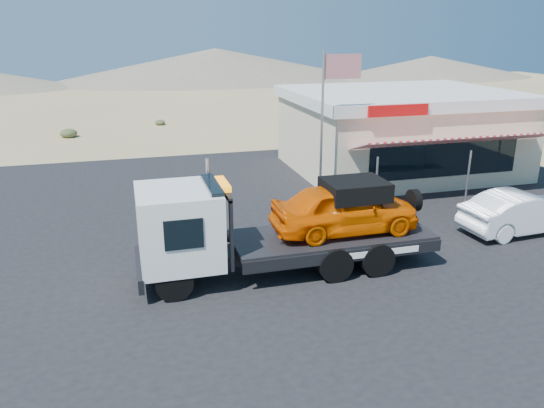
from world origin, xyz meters
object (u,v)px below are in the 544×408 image
(flagpole, at_px, (328,112))
(jerky_store, at_px, (399,130))
(white_sedan, at_px, (522,212))
(tow_truck, at_px, (280,222))

(flagpole, bearing_deg, jerky_store, 38.79)
(white_sedan, relative_size, jerky_store, 0.42)
(jerky_store, xyz_separation_m, flagpole, (-5.57, -4.47, 1.77))
(tow_truck, height_order, flagpole, flagpole)
(jerky_store, bearing_deg, white_sedan, -90.11)
(white_sedan, xyz_separation_m, flagpole, (-5.55, 4.39, 3.02))
(tow_truck, distance_m, white_sedan, 8.97)
(jerky_store, height_order, flagpole, flagpole)
(white_sedan, bearing_deg, tow_truck, 90.54)
(tow_truck, relative_size, white_sedan, 1.93)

